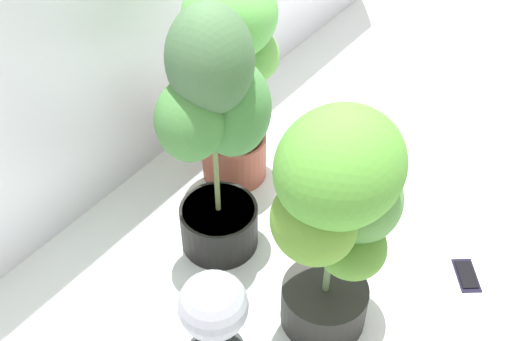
% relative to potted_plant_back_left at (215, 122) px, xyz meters
% --- Properties ---
extents(ground_plane, '(8.00, 8.00, 0.00)m').
position_rel_potted_plant_back_left_xyz_m(ground_plane, '(0.27, -0.35, -0.55)').
color(ground_plane, silver).
rests_on(ground_plane, ground).
extents(potted_plant_back_left, '(0.44, 0.37, 0.95)m').
position_rel_potted_plant_back_left_xyz_m(potted_plant_back_left, '(0.00, 0.00, 0.00)').
color(potted_plant_back_left, black).
rests_on(potted_plant_back_left, ground).
extents(potted_plant_back_center, '(0.45, 0.41, 0.87)m').
position_rel_potted_plant_back_left_xyz_m(potted_plant_back_center, '(0.30, 0.18, -0.01)').
color(potted_plant_back_center, '#9B4D3B').
rests_on(potted_plant_back_center, ground).
extents(potted_plant_front_left, '(0.45, 0.41, 0.84)m').
position_rel_potted_plant_back_left_xyz_m(potted_plant_front_left, '(-0.06, -0.48, -0.04)').
color(potted_plant_front_left, '#272623').
rests_on(potted_plant_front_left, ground).
extents(cell_phone, '(0.16, 0.14, 0.01)m').
position_rel_potted_plant_back_left_xyz_m(cell_phone, '(0.38, -0.78, -0.55)').
color(cell_phone, black).
rests_on(cell_phone, ground).
extents(floor_fan, '(0.26, 0.26, 0.36)m').
position_rel_potted_plant_back_left_xyz_m(floor_fan, '(-0.37, -0.28, -0.31)').
color(floor_fan, '#242727').
rests_on(floor_fan, ground).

